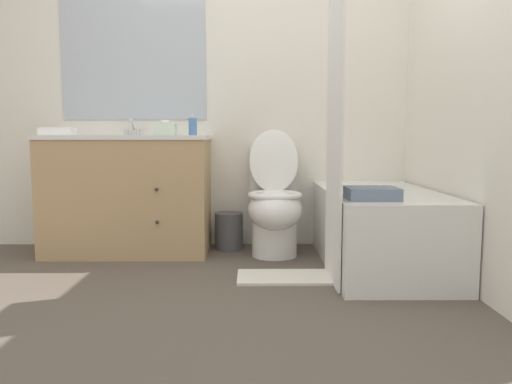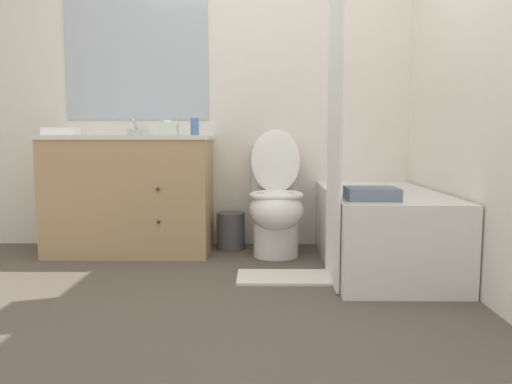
{
  "view_description": "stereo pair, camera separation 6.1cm",
  "coord_description": "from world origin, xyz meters",
  "px_view_note": "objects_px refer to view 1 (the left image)",
  "views": [
    {
      "loc": [
        0.15,
        -2.24,
        0.84
      ],
      "look_at": [
        0.17,
        0.72,
        0.51
      ],
      "focal_mm": 35.0,
      "sensor_mm": 36.0,
      "label": 1
    },
    {
      "loc": [
        0.21,
        -2.24,
        0.84
      ],
      "look_at": [
        0.17,
        0.72,
        0.51
      ],
      "focal_mm": 35.0,
      "sensor_mm": 36.0,
      "label": 2
    }
  ],
  "objects_px": {
    "soap_dispenser": "(193,126)",
    "bath_mat": "(283,277)",
    "sink_faucet": "(133,131)",
    "wastebasket": "(229,231)",
    "hand_towel_folded": "(58,131)",
    "vanity_cabinet": "(129,193)",
    "toilet": "(274,206)",
    "tissue_box": "(165,129)",
    "bathtub": "(380,228)",
    "bath_towel_folded": "(372,193)"
  },
  "relations": [
    {
      "from": "hand_towel_folded",
      "to": "bath_towel_folded",
      "type": "relative_size",
      "value": 0.8
    },
    {
      "from": "bathtub",
      "to": "bath_towel_folded",
      "type": "distance_m",
      "value": 0.54
    },
    {
      "from": "hand_towel_folded",
      "to": "bath_mat",
      "type": "xyz_separation_m",
      "value": [
        1.5,
        -0.52,
        -0.86
      ]
    },
    {
      "from": "wastebasket",
      "to": "hand_towel_folded",
      "type": "distance_m",
      "value": 1.38
    },
    {
      "from": "sink_faucet",
      "to": "bath_towel_folded",
      "type": "relative_size",
      "value": 0.51
    },
    {
      "from": "toilet",
      "to": "bath_mat",
      "type": "height_order",
      "value": "toilet"
    },
    {
      "from": "bathtub",
      "to": "bath_mat",
      "type": "bearing_deg",
      "value": -156.54
    },
    {
      "from": "toilet",
      "to": "hand_towel_folded",
      "type": "xyz_separation_m",
      "value": [
        -1.47,
        -0.07,
        0.52
      ]
    },
    {
      "from": "vanity_cabinet",
      "to": "wastebasket",
      "type": "xyz_separation_m",
      "value": [
        0.71,
        0.11,
        -0.29
      ]
    },
    {
      "from": "sink_faucet",
      "to": "wastebasket",
      "type": "xyz_separation_m",
      "value": [
        0.71,
        -0.1,
        -0.74
      ]
    },
    {
      "from": "toilet",
      "to": "hand_towel_folded",
      "type": "bearing_deg",
      "value": -177.25
    },
    {
      "from": "sink_faucet",
      "to": "wastebasket",
      "type": "bearing_deg",
      "value": -7.73
    },
    {
      "from": "sink_faucet",
      "to": "soap_dispenser",
      "type": "relative_size",
      "value": 0.93
    },
    {
      "from": "vanity_cabinet",
      "to": "soap_dispenser",
      "type": "distance_m",
      "value": 0.67
    },
    {
      "from": "bathtub",
      "to": "hand_towel_folded",
      "type": "distance_m",
      "value": 2.24
    },
    {
      "from": "vanity_cabinet",
      "to": "bath_mat",
      "type": "bearing_deg",
      "value": -32.31
    },
    {
      "from": "bath_towel_folded",
      "to": "bath_mat",
      "type": "distance_m",
      "value": 0.72
    },
    {
      "from": "bathtub",
      "to": "soap_dispenser",
      "type": "height_order",
      "value": "soap_dispenser"
    },
    {
      "from": "hand_towel_folded",
      "to": "bath_mat",
      "type": "relative_size",
      "value": 0.4
    },
    {
      "from": "bathtub",
      "to": "sink_faucet",
      "type": "bearing_deg",
      "value": 160.48
    },
    {
      "from": "sink_faucet",
      "to": "bathtub",
      "type": "distance_m",
      "value": 1.92
    },
    {
      "from": "sink_faucet",
      "to": "bath_towel_folded",
      "type": "xyz_separation_m",
      "value": [
        1.55,
        -1.04,
        -0.35
      ]
    },
    {
      "from": "tissue_box",
      "to": "soap_dispenser",
      "type": "bearing_deg",
      "value": 20.7
    },
    {
      "from": "hand_towel_folded",
      "to": "vanity_cabinet",
      "type": "bearing_deg",
      "value": 19.88
    },
    {
      "from": "hand_towel_folded",
      "to": "soap_dispenser",
      "type": "bearing_deg",
      "value": 11.07
    },
    {
      "from": "sink_faucet",
      "to": "bath_mat",
      "type": "relative_size",
      "value": 0.26
    },
    {
      "from": "toilet",
      "to": "wastebasket",
      "type": "relative_size",
      "value": 3.26
    },
    {
      "from": "hand_towel_folded",
      "to": "bath_mat",
      "type": "bearing_deg",
      "value": -19.23
    },
    {
      "from": "toilet",
      "to": "bath_towel_folded",
      "type": "xyz_separation_m",
      "value": [
        0.5,
        -0.75,
        0.17
      ]
    },
    {
      "from": "tissue_box",
      "to": "bath_mat",
      "type": "height_order",
      "value": "tissue_box"
    },
    {
      "from": "tissue_box",
      "to": "bathtub",
      "type": "bearing_deg",
      "value": -13.96
    },
    {
      "from": "hand_towel_folded",
      "to": "wastebasket",
      "type": "bearing_deg",
      "value": 12.84
    },
    {
      "from": "vanity_cabinet",
      "to": "bathtub",
      "type": "bearing_deg",
      "value": -13.29
    },
    {
      "from": "hand_towel_folded",
      "to": "sink_faucet",
      "type": "bearing_deg",
      "value": 39.8
    },
    {
      "from": "bathtub",
      "to": "bath_mat",
      "type": "distance_m",
      "value": 0.73
    },
    {
      "from": "vanity_cabinet",
      "to": "bath_towel_folded",
      "type": "xyz_separation_m",
      "value": [
        1.55,
        -0.84,
        0.09
      ]
    },
    {
      "from": "sink_faucet",
      "to": "wastebasket",
      "type": "relative_size",
      "value": 0.52
    },
    {
      "from": "bath_mat",
      "to": "toilet",
      "type": "bearing_deg",
      "value": 92.79
    },
    {
      "from": "wastebasket",
      "to": "tissue_box",
      "type": "xyz_separation_m",
      "value": [
        -0.43,
        -0.15,
        0.75
      ]
    },
    {
      "from": "bathtub",
      "to": "bath_towel_folded",
      "type": "bearing_deg",
      "value": -110.2
    },
    {
      "from": "sink_faucet",
      "to": "vanity_cabinet",
      "type": "bearing_deg",
      "value": -90.0
    },
    {
      "from": "wastebasket",
      "to": "bath_towel_folded",
      "type": "distance_m",
      "value": 1.32
    },
    {
      "from": "toilet",
      "to": "tissue_box",
      "type": "height_order",
      "value": "tissue_box"
    },
    {
      "from": "soap_dispenser",
      "to": "bath_mat",
      "type": "relative_size",
      "value": 0.28
    },
    {
      "from": "vanity_cabinet",
      "to": "tissue_box",
      "type": "xyz_separation_m",
      "value": [
        0.28,
        -0.05,
        0.46
      ]
    },
    {
      "from": "sink_faucet",
      "to": "tissue_box",
      "type": "relative_size",
      "value": 0.98
    },
    {
      "from": "wastebasket",
      "to": "bath_towel_folded",
      "type": "xyz_separation_m",
      "value": [
        0.83,
        -0.94,
        0.39
      ]
    },
    {
      "from": "soap_dispenser",
      "to": "bath_mat",
      "type": "bearing_deg",
      "value": -48.95
    },
    {
      "from": "toilet",
      "to": "bath_towel_folded",
      "type": "relative_size",
      "value": 3.21
    },
    {
      "from": "bathtub",
      "to": "soap_dispenser",
      "type": "xyz_separation_m",
      "value": [
        -1.24,
        0.42,
        0.66
      ]
    }
  ]
}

